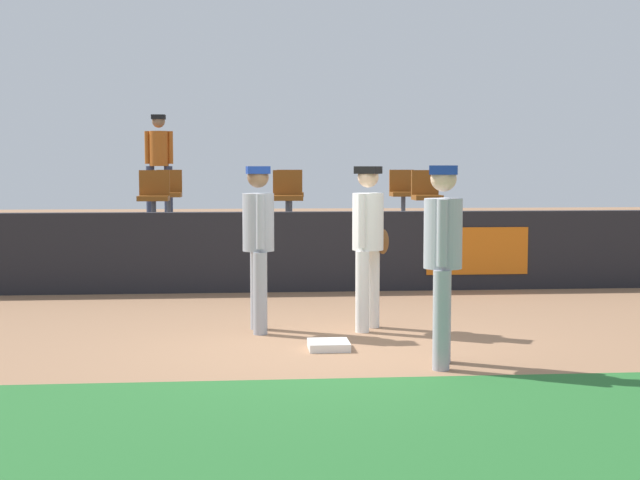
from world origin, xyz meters
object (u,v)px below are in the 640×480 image
at_px(player_runner_visitor, 258,236).
at_px(spectator_hooded, 159,157).
at_px(seat_front_center, 288,193).
at_px(first_base, 329,345).
at_px(seat_back_center, 290,190).
at_px(seat_back_right, 403,190).
at_px(player_fielder_home, 369,236).
at_px(seat_back_left, 169,191).
at_px(seat_front_left, 154,194).
at_px(player_coach_visitor, 443,251).
at_px(seat_front_right, 426,193).

bearing_deg(player_runner_visitor, spectator_hooded, -171.46).
bearing_deg(seat_front_center, player_runner_visitor, -96.76).
height_order(first_base, seat_back_center, seat_back_center).
bearing_deg(seat_front_center, seat_back_right, 39.54).
distance_m(player_fielder_home, player_runner_visitor, 1.21).
xyz_separation_m(seat_front_center, seat_back_center, (0.13, 1.80, -0.00)).
bearing_deg(first_base, seat_back_center, 89.96).
bearing_deg(seat_back_left, seat_front_center, -41.68).
xyz_separation_m(seat_front_left, seat_back_right, (4.29, 1.80, -0.00)).
relative_size(player_coach_visitor, seat_back_left, 2.15).
relative_size(player_coach_visitor, spectator_hooded, 0.98).
height_order(first_base, spectator_hooded, spectator_hooded).
xyz_separation_m(player_fielder_home, player_runner_visitor, (-1.21, -0.02, 0.00)).
relative_size(seat_front_right, seat_back_right, 1.00).
xyz_separation_m(player_fielder_home, seat_back_right, (1.52, 6.41, 0.33)).
distance_m(player_coach_visitor, seat_back_center, 8.33).
bearing_deg(player_coach_visitor, first_base, -116.56).
distance_m(seat_front_left, seat_back_left, 1.80).
xyz_separation_m(seat_front_right, seat_back_right, (-0.07, 1.80, 0.00)).
distance_m(first_base, seat_back_center, 7.56).
distance_m(seat_back_center, spectator_hooded, 2.51).
xyz_separation_m(player_fielder_home, spectator_hooded, (-2.90, 7.01, 0.93)).
xyz_separation_m(seat_front_left, seat_back_center, (2.24, 1.80, -0.00)).
bearing_deg(seat_back_right, first_base, -105.48).
height_order(seat_front_left, seat_back_right, same).
bearing_deg(first_base, player_fielder_home, 62.44).
xyz_separation_m(player_fielder_home, seat_front_center, (-0.66, 4.61, 0.33)).
distance_m(player_fielder_home, seat_front_right, 4.88).
bearing_deg(seat_back_center, seat_back_left, -180.00).
height_order(player_fielder_home, seat_front_right, player_fielder_home).
bearing_deg(seat_back_center, seat_front_right, -40.33).
distance_m(seat_back_left, seat_front_right, 4.63).
bearing_deg(player_runner_visitor, seat_back_center, 169.02).
bearing_deg(seat_back_left, player_fielder_home, -67.31).
height_order(player_runner_visitor, seat_front_left, player_runner_visitor).
relative_size(player_runner_visitor, seat_back_center, 2.14).
bearing_deg(seat_front_right, seat_front_left, 179.99).
distance_m(seat_front_right, seat_back_center, 2.78).
height_order(first_base, player_fielder_home, player_fielder_home).
distance_m(player_coach_visitor, seat_back_left, 8.83).
bearing_deg(player_fielder_home, seat_back_right, -164.50).
xyz_separation_m(player_runner_visitor, seat_front_right, (2.79, 4.63, 0.33)).
xyz_separation_m(seat_back_center, spectator_hooded, (-2.37, 0.60, 0.60)).
bearing_deg(player_coach_visitor, player_fielder_home, -152.78).
height_order(first_base, seat_front_left, seat_front_left).
xyz_separation_m(seat_front_center, seat_back_right, (2.18, 1.80, -0.00)).
relative_size(first_base, seat_back_center, 0.48).
xyz_separation_m(first_base, seat_back_center, (0.00, 7.44, 1.33)).
xyz_separation_m(player_fielder_home, seat_front_left, (-2.77, 4.61, 0.34)).
distance_m(player_runner_visitor, seat_front_center, 4.67).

